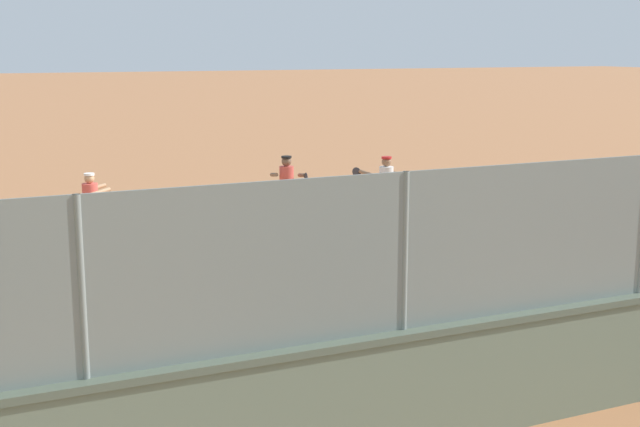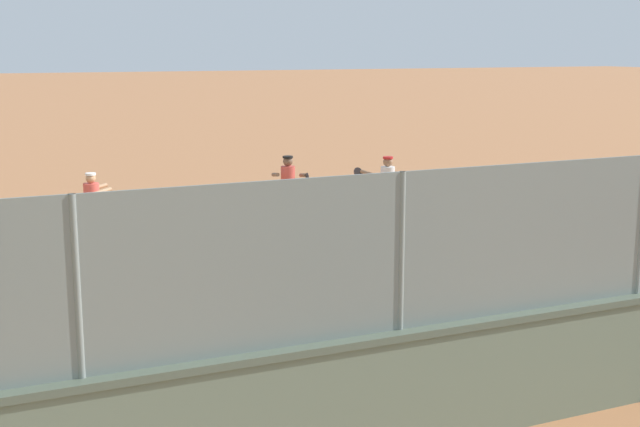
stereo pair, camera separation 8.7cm
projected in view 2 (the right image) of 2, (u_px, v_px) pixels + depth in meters
name	position (u px, v px, depth m)	size (l,w,h in m)	color
ground_plane	(153.00, 252.00, 17.96)	(260.00, 260.00, 0.00)	#B27247
perimeter_wall	(398.00, 389.00, 9.08)	(33.22, 0.57, 1.34)	slate
fence_panel_on_wall	(401.00, 252.00, 8.79)	(32.62, 0.27, 1.67)	gray
player_baseline_waiting	(288.00, 185.00, 20.42)	(0.76, 1.19, 1.69)	black
player_near_wall_returning	(92.00, 202.00, 18.68)	(0.66, 0.92, 1.55)	#591919
player_crossing_court	(387.00, 185.00, 20.56)	(0.99, 0.93, 1.67)	black
sports_ball	(304.00, 233.00, 19.28)	(0.21, 0.21, 0.21)	white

